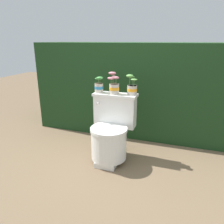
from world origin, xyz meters
The scene contains 6 objects.
ground_plane centered at (0.00, 0.00, 0.00)m, with size 12.00×12.00×0.00m, color brown.
hedge_backdrop centered at (0.00, 1.10, 0.67)m, with size 2.96×0.87×1.33m.
toilet centered at (-0.06, 0.05, 0.35)m, with size 0.51×0.53×0.77m.
potted_plant_left centered at (-0.26, 0.20, 0.85)m, with size 0.10×0.11×0.19m.
potted_plant_midleft centered at (-0.07, 0.19, 0.87)m, with size 0.14×0.11×0.25m.
potted_plant_middle centered at (0.14, 0.22, 0.85)m, with size 0.14×0.12×0.23m.
Camera 1 is at (0.71, -2.15, 1.37)m, focal length 35.00 mm.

